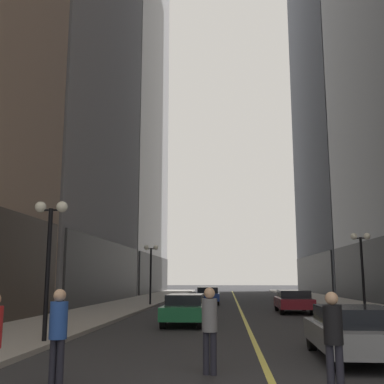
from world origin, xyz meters
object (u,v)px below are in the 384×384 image
object	(u,v)px
car_grey	(355,331)
pedestrian_in_grey_suit	(210,323)
car_blue	(208,295)
car_maroon	(293,300)
pedestrian_in_blue_hoodie	(58,329)
street_lamp_left_near	(50,238)
car_green	(185,308)
street_lamp_left_far	(151,261)
street_lamp_right_mid	(361,255)
pedestrian_in_black_coat	(333,334)

from	to	relation	value
car_grey	pedestrian_in_grey_suit	world-z (taller)	pedestrian_in_grey_suit
car_blue	pedestrian_in_grey_suit	world-z (taller)	pedestrian_in_grey_suit
car_grey	car_maroon	xyz separation A→B (m)	(0.74, 16.50, 0.00)
pedestrian_in_blue_hoodie	street_lamp_left_near	bearing A→B (deg)	113.25
car_green	street_lamp_left_far	bearing A→B (deg)	105.20
street_lamp_left_near	street_lamp_right_mid	bearing A→B (deg)	42.42
pedestrian_in_grey_suit	pedestrian_in_black_coat	size ratio (longest dim) A/B	1.02
pedestrian_in_blue_hoodie	street_lamp_left_near	size ratio (longest dim) A/B	0.41
car_green	pedestrian_in_grey_suit	world-z (taller)	pedestrian_in_grey_suit
car_blue	pedestrian_in_blue_hoodie	xyz separation A→B (m)	(-1.74, -28.86, 0.35)
car_grey	car_green	bearing A→B (deg)	120.01
car_blue	car_grey	bearing A→B (deg)	-79.61
car_grey	pedestrian_in_grey_suit	xyz separation A→B (m)	(-3.56, -1.97, 0.35)
car_blue	pedestrian_in_grey_suit	distance (m)	27.47
street_lamp_right_mid	car_maroon	bearing A→B (deg)	139.92
pedestrian_in_grey_suit	car_green	bearing A→B (deg)	97.76
car_blue	pedestrian_in_black_coat	size ratio (longest dim) A/B	2.36
car_grey	car_maroon	world-z (taller)	same
street_lamp_left_far	pedestrian_in_blue_hoodie	bearing A→B (deg)	-84.85
car_green	pedestrian_in_black_coat	world-z (taller)	pedestrian_in_black_coat
street_lamp_left_near	street_lamp_right_mid	size ratio (longest dim) A/B	1.00
car_green	street_lamp_left_near	xyz separation A→B (m)	(-3.71, -6.68, 2.54)
pedestrian_in_grey_suit	street_lamp_left_far	distance (m)	24.94
car_green	car_blue	bearing A→B (deg)	88.82
car_blue	street_lamp_left_far	distance (m)	5.72
pedestrian_in_grey_suit	pedestrian_in_black_coat	world-z (taller)	pedestrian_in_grey_suit
car_maroon	pedestrian_in_black_coat	distance (m)	20.24
car_green	car_blue	xyz separation A→B (m)	(0.35, 16.79, -0.00)
car_green	pedestrian_in_black_coat	bearing A→B (deg)	-73.21
car_green	pedestrian_in_grey_suit	size ratio (longest dim) A/B	2.38
pedestrian_in_black_coat	street_lamp_left_near	world-z (taller)	street_lamp_left_near
street_lamp_left_near	street_lamp_left_far	size ratio (longest dim) A/B	1.00
car_green	street_lamp_left_near	world-z (taller)	street_lamp_left_near
car_grey	car_green	world-z (taller)	same
car_green	street_lamp_right_mid	size ratio (longest dim) A/B	0.98
pedestrian_in_grey_suit	street_lamp_right_mid	xyz separation A→B (m)	(7.64, 15.67, 2.19)
car_blue	pedestrian_in_grey_suit	xyz separation A→B (m)	(1.11, -27.44, 0.35)
pedestrian_in_black_coat	street_lamp_right_mid	size ratio (longest dim) A/B	0.40
pedestrian_in_blue_hoodie	street_lamp_right_mid	world-z (taller)	street_lamp_right_mid
pedestrian_in_black_coat	pedestrian_in_grey_suit	bearing A→B (deg)	143.72
pedestrian_in_blue_hoodie	street_lamp_left_far	world-z (taller)	street_lamp_left_far
street_lamp_left_near	street_lamp_left_far	xyz separation A→B (m)	(0.00, 20.33, 0.00)
pedestrian_in_black_coat	car_green	bearing A→B (deg)	106.79
pedestrian_in_blue_hoodie	car_grey	bearing A→B (deg)	27.89
car_grey	street_lamp_right_mid	bearing A→B (deg)	73.42
car_maroon	pedestrian_in_black_coat	bearing A→B (deg)	-95.79
car_grey	street_lamp_left_far	bearing A→B (deg)	111.34
car_maroon	street_lamp_left_far	xyz separation A→B (m)	(-9.46, 5.83, 2.54)
car_blue	pedestrian_in_blue_hoodie	size ratio (longest dim) A/B	2.31
car_grey	street_lamp_left_near	distance (m)	9.30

